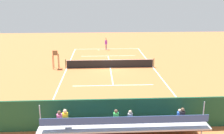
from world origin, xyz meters
The scene contains 12 objects.
ground_plane centered at (0.00, 0.00, 0.00)m, with size 60.00×60.00×0.00m, color #BC6033.
court_line_markings centered at (0.00, -0.04, 0.00)m, with size 10.10×22.20×0.01m.
tennis_net centered at (0.00, 0.00, 0.50)m, with size 10.30×0.10×1.07m.
backdrop_wall centered at (0.00, 14.00, 1.00)m, with size 18.00×0.16×2.00m, color #1E4C2D.
bleacher_stand centered at (0.00, 15.34, 0.92)m, with size 9.06×2.40×2.48m.
umpire_chair centered at (6.20, 0.01, 1.31)m, with size 0.67×0.67×2.14m.
courtside_bench centered at (-3.13, 13.27, 0.56)m, with size 1.80×0.40×0.93m.
equipment_bag centered at (-1.16, 13.40, 0.18)m, with size 0.90×0.36×0.36m, color black.
tennis_player centered at (0.15, -10.49, 1.02)m, with size 0.39×0.54×1.93m.
tennis_racket centered at (1.30, -10.15, 0.01)m, with size 0.56×0.46×0.03m.
tennis_ball_near centered at (-0.20, -8.74, 0.03)m, with size 0.07×0.07×0.07m, color #CCDB33.
tennis_ball_far centered at (0.03, -9.96, 0.03)m, with size 0.07×0.07×0.07m, color #CCDB33.
Camera 1 is at (1.29, 28.02, 7.91)m, focal length 40.28 mm.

